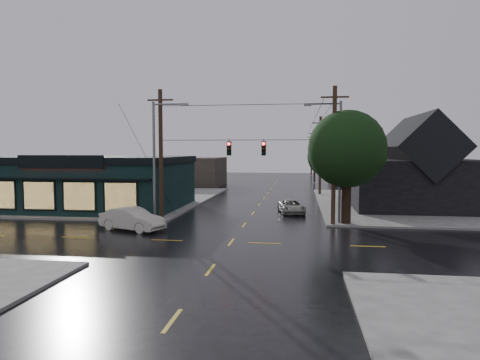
# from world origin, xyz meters

# --- Properties ---
(ground_plane) EXTENTS (160.00, 160.00, 0.00)m
(ground_plane) POSITION_xyz_m (0.00, 0.00, 0.00)
(ground_plane) COLOR black
(sidewalk_nw) EXTENTS (28.00, 28.00, 0.15)m
(sidewalk_nw) POSITION_xyz_m (-20.00, 20.00, 0.07)
(sidewalk_nw) COLOR #605D5A
(sidewalk_nw) RESTS_ON ground
(sidewalk_ne) EXTENTS (28.00, 28.00, 0.15)m
(sidewalk_ne) POSITION_xyz_m (20.00, 20.00, 0.07)
(sidewalk_ne) COLOR #605D5A
(sidewalk_ne) RESTS_ON ground
(pizza_shop) EXTENTS (16.30, 12.34, 4.90)m
(pizza_shop) POSITION_xyz_m (-15.00, 12.94, 2.56)
(pizza_shop) COLOR black
(pizza_shop) RESTS_ON ground
(ne_building) EXTENTS (12.60, 11.60, 8.75)m
(ne_building) POSITION_xyz_m (15.00, 17.00, 4.47)
(ne_building) COLOR black
(ne_building) RESTS_ON ground
(corner_tree) EXTENTS (5.70, 5.70, 8.34)m
(corner_tree) POSITION_xyz_m (7.48, 7.01, 5.61)
(corner_tree) COLOR black
(corner_tree) RESTS_ON ground
(utility_pole_nw) EXTENTS (2.00, 0.32, 10.15)m
(utility_pole_nw) POSITION_xyz_m (-6.50, 6.50, 0.00)
(utility_pole_nw) COLOR #312016
(utility_pole_nw) RESTS_ON ground
(utility_pole_ne) EXTENTS (2.00, 0.32, 10.15)m
(utility_pole_ne) POSITION_xyz_m (6.50, 6.50, 0.00)
(utility_pole_ne) COLOR #312016
(utility_pole_ne) RESTS_ON ground
(utility_pole_far_a) EXTENTS (2.00, 0.32, 9.65)m
(utility_pole_far_a) POSITION_xyz_m (6.50, 28.00, 0.00)
(utility_pole_far_a) COLOR #312016
(utility_pole_far_a) RESTS_ON ground
(utility_pole_far_b) EXTENTS (2.00, 0.32, 9.15)m
(utility_pole_far_b) POSITION_xyz_m (6.50, 48.00, 0.00)
(utility_pole_far_b) COLOR #312016
(utility_pole_far_b) RESTS_ON ground
(utility_pole_far_c) EXTENTS (2.00, 0.32, 9.15)m
(utility_pole_far_c) POSITION_xyz_m (6.50, 68.00, 0.00)
(utility_pole_far_c) COLOR #312016
(utility_pole_far_c) RESTS_ON ground
(span_signal_assembly) EXTENTS (13.00, 0.48, 1.23)m
(span_signal_assembly) POSITION_xyz_m (0.10, 6.50, 5.70)
(span_signal_assembly) COLOR black
(span_signal_assembly) RESTS_ON ground
(streetlight_nw) EXTENTS (5.40, 0.30, 9.15)m
(streetlight_nw) POSITION_xyz_m (-6.80, 5.80, 0.00)
(streetlight_nw) COLOR slate
(streetlight_nw) RESTS_ON ground
(streetlight_ne) EXTENTS (5.40, 0.30, 9.15)m
(streetlight_ne) POSITION_xyz_m (7.00, 7.20, 0.00)
(streetlight_ne) COLOR slate
(streetlight_ne) RESTS_ON ground
(bg_building_west) EXTENTS (12.00, 10.00, 4.40)m
(bg_building_west) POSITION_xyz_m (-14.00, 40.00, 2.20)
(bg_building_west) COLOR #352D26
(bg_building_west) RESTS_ON ground
(bg_building_east) EXTENTS (14.00, 12.00, 5.60)m
(bg_building_east) POSITION_xyz_m (16.00, 45.00, 2.80)
(bg_building_east) COLOR black
(bg_building_east) RESTS_ON ground
(sedan_cream) EXTENTS (5.06, 3.26, 1.58)m
(sedan_cream) POSITION_xyz_m (-7.39, 2.81, 0.79)
(sedan_cream) COLOR beige
(sedan_cream) RESTS_ON ground
(suv_silver) EXTENTS (2.76, 4.54, 1.18)m
(suv_silver) POSITION_xyz_m (3.36, 12.47, 0.59)
(suv_silver) COLOR #99968E
(suv_silver) RESTS_ON ground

